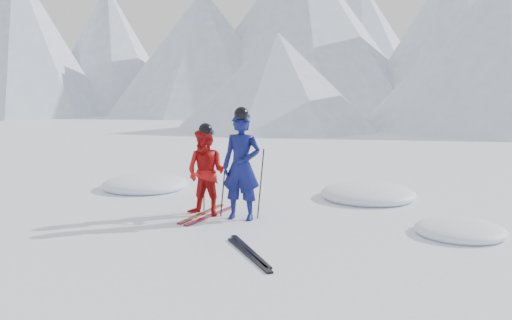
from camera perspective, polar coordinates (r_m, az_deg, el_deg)
The scene contains 12 objects.
ground at distance 8.87m, azimuth 5.24°, elevation -8.19°, with size 160.00×160.00×0.00m, color white.
skier_blue at distance 9.87m, azimuth -1.54°, elevation -0.70°, with size 0.72×0.47×1.96m, color #0D1352.
skier_red at distance 10.23m, azimuth -5.29°, elevation -1.32°, with size 0.80×0.62×1.65m, color #A90E0D.
pole_blue_left at distance 10.23m, azimuth -2.27°, elevation -2.26°, with size 0.02×0.02×1.31m, color black.
pole_blue_right at distance 9.96m, azimuth 0.50°, elevation -2.53°, with size 0.02×0.02×1.31m, color black.
pole_red_left at distance 10.66m, azimuth -5.49°, elevation -2.45°, with size 0.02×0.02×1.10m, color black.
pole_red_right at distance 10.18m, azimuth -3.47°, elevation -2.91°, with size 0.02×0.02×1.10m, color black.
ski_worn_left at distance 10.47m, azimuth -5.71°, elevation -5.63°, with size 0.09×1.70×0.03m, color black.
ski_worn_right at distance 10.31m, azimuth -4.75°, elevation -5.84°, with size 0.09×1.70×0.03m, color black.
ski_loose_a at distance 8.14m, azimuth -0.68°, elevation -9.52°, with size 0.09×1.70×0.03m, color black.
ski_loose_b at distance 7.97m, azimuth -0.82°, elevation -9.90°, with size 0.09×1.70×0.03m, color black.
snow_lumps at distance 11.92m, azimuth 2.24°, elevation -4.03°, with size 9.04×4.35×0.45m.
Camera 1 is at (4.72, -7.11, 2.43)m, focal length 38.00 mm.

